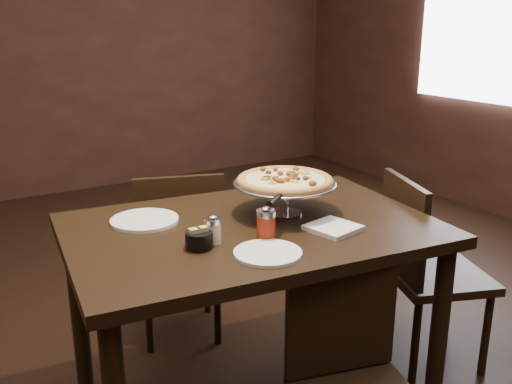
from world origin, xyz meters
TOP-DOWN VIEW (x-y plane):
  - room at (0.06, 0.03)m, footprint 6.04×7.04m
  - dining_table at (0.02, -0.08)m, footprint 1.41×1.02m
  - pizza_stand at (0.18, -0.04)m, footprint 0.39×0.39m
  - parmesan_shaker at (-0.18, -0.17)m, footprint 0.06×0.06m
  - pepper_flake_shaker at (-0.01, -0.23)m, footprint 0.07×0.07m
  - packet_caddy at (-0.24, -0.18)m, footprint 0.09×0.09m
  - napkin_stack at (0.24, -0.28)m, footprint 0.19×0.19m
  - plate_left at (-0.31, 0.15)m, footprint 0.25×0.25m
  - plate_near at (-0.08, -0.34)m, footprint 0.22×0.22m
  - serving_spatula at (0.03, -0.21)m, footprint 0.17×0.17m
  - chair_far at (0.02, 0.61)m, footprint 0.51×0.51m
  - chair_near at (0.09, -0.59)m, footprint 0.46×0.46m
  - chair_side at (0.88, -0.14)m, footprint 0.53×0.53m

SIDE VIEW (x-z plane):
  - chair_near at x=0.09m, z-range 0.04..0.86m
  - chair_far at x=0.02m, z-range 0.04..0.91m
  - chair_side at x=0.88m, z-range 0.04..0.93m
  - dining_table at x=0.02m, z-range 0.30..1.13m
  - plate_near at x=-0.08m, z-range 0.82..0.83m
  - plate_left at x=-0.31m, z-range 0.82..0.84m
  - napkin_stack at x=0.24m, z-range 0.82..0.84m
  - packet_caddy at x=-0.24m, z-range 0.82..0.89m
  - parmesan_shaker at x=-0.18m, z-range 0.82..0.92m
  - pepper_flake_shaker at x=-0.01m, z-range 0.82..0.94m
  - serving_spatula at x=0.03m, z-range 0.94..0.96m
  - pizza_stand at x=0.18m, z-range 0.87..1.04m
  - room at x=0.06m, z-range -0.02..2.82m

